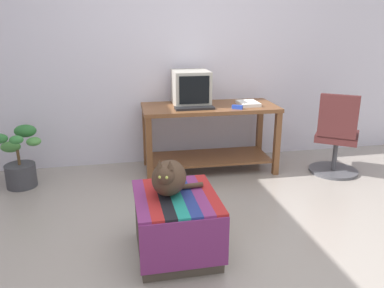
{
  "coord_description": "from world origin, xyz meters",
  "views": [
    {
      "loc": [
        -0.67,
        -2.35,
        1.58
      ],
      "look_at": [
        -0.02,
        0.85,
        0.55
      ],
      "focal_mm": 36.25,
      "sensor_mm": 36.0,
      "label": 1
    }
  ],
  "objects": [
    {
      "name": "office_chair",
      "position": [
        1.62,
        1.19,
        0.39
      ],
      "size": [
        0.59,
        0.59,
        0.89
      ],
      "rotation": [
        0.0,
        0.0,
        2.51
      ],
      "color": "#4C4C51",
      "rests_on": "ground_plane"
    },
    {
      "name": "keyboard",
      "position": [
        0.13,
        1.46,
        0.74
      ],
      "size": [
        0.4,
        0.15,
        0.02
      ],
      "primitive_type": "cube",
      "rotation": [
        0.0,
        0.0,
        0.0
      ],
      "color": "black",
      "rests_on": "desk"
    },
    {
      "name": "back_wall",
      "position": [
        0.0,
        2.05,
        1.3
      ],
      "size": [
        8.0,
        0.1,
        2.6
      ],
      "primitive_type": "cube",
      "color": "silver",
      "rests_on": "ground_plane"
    },
    {
      "name": "desk",
      "position": [
        0.33,
        1.6,
        0.5
      ],
      "size": [
        1.45,
        0.66,
        0.73
      ],
      "rotation": [
        0.0,
        0.0,
        -0.02
      ],
      "color": "brown",
      "rests_on": "ground_plane"
    },
    {
      "name": "potted_plant",
      "position": [
        -1.62,
        1.53,
        0.25
      ],
      "size": [
        0.46,
        0.33,
        0.61
      ],
      "color": "#3D3D42",
      "rests_on": "ground_plane"
    },
    {
      "name": "tv_monitor",
      "position": [
        0.14,
        1.7,
        0.9
      ],
      "size": [
        0.39,
        0.42,
        0.36
      ],
      "rotation": [
        0.0,
        0.0,
        -0.02
      ],
      "color": "#BCB7A8",
      "rests_on": "desk"
    },
    {
      "name": "stapler",
      "position": [
        0.57,
        1.38,
        0.75
      ],
      "size": [
        0.11,
        0.09,
        0.04
      ],
      "primitive_type": "cube",
      "rotation": [
        0.0,
        0.0,
        1.02
      ],
      "color": "#2342B7",
      "rests_on": "desk"
    },
    {
      "name": "book",
      "position": [
        0.74,
        1.54,
        0.74
      ],
      "size": [
        0.21,
        0.28,
        0.04
      ],
      "primitive_type": "cube",
      "rotation": [
        0.0,
        0.0,
        -0.02
      ],
      "color": "white",
      "rests_on": "desk"
    },
    {
      "name": "ground_plane",
      "position": [
        0.0,
        0.0,
        0.0
      ],
      "size": [
        14.0,
        14.0,
        0.0
      ],
      "primitive_type": "plane",
      "color": "#9E9389"
    },
    {
      "name": "pen",
      "position": [
        0.73,
        1.6,
        0.73
      ],
      "size": [
        0.14,
        0.02,
        0.01
      ],
      "primitive_type": "cylinder",
      "rotation": [
        0.0,
        1.57,
        3.09
      ],
      "color": "black",
      "rests_on": "desk"
    },
    {
      "name": "ottoman_with_blanket",
      "position": [
        -0.29,
        0.05,
        0.22
      ],
      "size": [
        0.56,
        0.68,
        0.44
      ],
      "color": "#4C4238",
      "rests_on": "ground_plane"
    },
    {
      "name": "cat",
      "position": [
        -0.34,
        0.08,
        0.57
      ],
      "size": [
        0.42,
        0.38,
        0.29
      ],
      "rotation": [
        0.0,
        0.0,
        -0.35
      ],
      "color": "#473323",
      "rests_on": "ottoman_with_blanket"
    }
  ]
}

